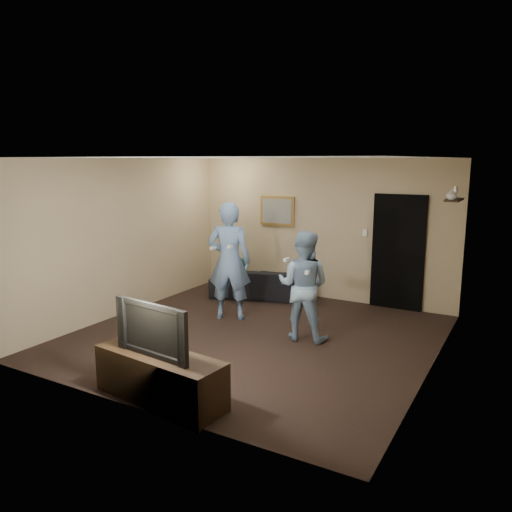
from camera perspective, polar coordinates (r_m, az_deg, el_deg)
The scene contains 19 objects.
ground at distance 7.48m, azimuth -0.19°, elevation -9.16°, with size 5.00×5.00×0.00m, color black.
ceiling at distance 7.03m, azimuth -0.21°, elevation 11.16°, with size 5.00×5.00×0.04m, color silver.
wall_back at distance 9.37m, azimuth 7.42°, elevation 3.04°, with size 5.00×0.04×2.60m, color tan.
wall_front at distance 5.17m, azimuth -14.10°, elevation -3.64°, with size 5.00×0.04×2.60m, color tan.
wall_left at distance 8.64m, azimuth -14.75°, elevation 2.11°, with size 0.04×5.00×2.60m, color tan.
wall_right at distance 6.31m, azimuth 19.92°, elevation -1.36°, with size 0.04×5.00×2.60m, color tan.
sofa at distance 9.48m, azimuth 0.59°, elevation -3.11°, with size 1.87×0.73×0.55m, color black.
throw_pillow at distance 9.71m, azimuth -2.40°, elevation -1.51°, with size 0.44×0.14×0.44m, color #16443D.
painting_frame at distance 9.68m, azimuth 2.46°, elevation 5.17°, with size 0.72×0.05×0.57m, color olive.
painting_canvas at distance 9.66m, azimuth 2.38°, elevation 5.15°, with size 0.62×0.01×0.47m, color slate.
doorway at distance 8.95m, azimuth 15.92°, elevation 0.40°, with size 0.90×0.06×2.00m, color black.
light_switch at distance 9.06m, azimuth 12.34°, elevation 2.61°, with size 0.08×0.02×0.12m, color silver.
wall_shelf at distance 8.00m, azimuth 21.70°, elevation 5.99°, with size 0.20×0.60×0.03m, color black.
shelf_vase at distance 7.75m, azimuth 21.49°, elevation 6.58°, with size 0.15×0.15×0.16m, color silver.
shelf_figurine at distance 8.08m, azimuth 21.85°, elevation 6.77°, with size 0.06×0.06×0.18m, color silver.
tv_console at distance 5.65m, azimuth -10.89°, elevation -13.55°, with size 1.55×0.50×0.55m, color black.
television at distance 5.44m, azimuth -11.11°, elevation -8.05°, with size 1.02×0.13×0.59m, color black.
wii_player_left at distance 8.08m, azimuth -3.07°, elevation -0.57°, with size 0.82×0.68×1.92m.
wii_player_right at distance 7.21m, azimuth 5.42°, elevation -3.38°, with size 0.84×0.69×1.59m.
Camera 1 is at (3.49, -6.10, 2.57)m, focal length 35.00 mm.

